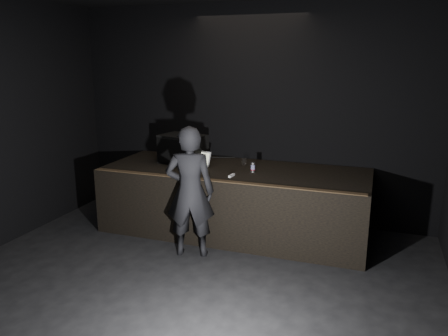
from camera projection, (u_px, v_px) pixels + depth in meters
ground at (149, 328)px, 4.38m from camera, size 7.00×7.00×0.00m
room_walls at (140, 129)px, 3.89m from camera, size 6.10×7.10×3.52m
stage_riser at (234, 200)px, 6.76m from camera, size 4.00×1.50×1.00m
riser_lip at (218, 181)px, 5.98m from camera, size 3.92×0.10×0.01m
stage_monitor at (183, 149)px, 6.96m from camera, size 0.77×0.63×0.46m
cable at (207, 157)px, 7.38m from camera, size 0.91×0.35×0.02m
laptop at (198, 163)px, 6.77m from camera, size 0.43×0.41×0.23m
beer_can at (253, 167)px, 6.42m from camera, size 0.06×0.06×0.15m
plastic_cup at (244, 162)px, 6.88m from camera, size 0.08×0.08×0.10m
wii_remote at (232, 175)px, 6.21m from camera, size 0.05×0.16×0.03m
person at (190, 192)px, 5.84m from camera, size 0.74×0.59×1.79m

